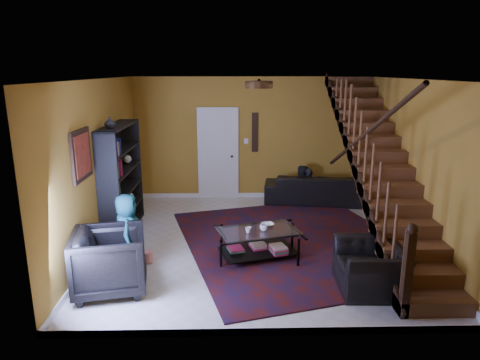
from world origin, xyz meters
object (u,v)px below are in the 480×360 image
object	(u,v)px
bookshelf	(122,181)
coffee_table	(258,242)
armchair_right	(370,267)
armchair_left	(110,261)
sofa	(315,188)

from	to	relation	value
bookshelf	coffee_table	world-z (taller)	bookshelf
bookshelf	armchair_right	size ratio (longest dim) A/B	2.05
bookshelf	coffee_table	distance (m)	2.83
armchair_left	bookshelf	bearing A→B (deg)	-2.34
bookshelf	armchair_right	distance (m)	4.57
armchair_left	armchair_right	xyz separation A→B (m)	(3.55, -0.04, -0.12)
bookshelf	sofa	size ratio (longest dim) A/B	0.89
bookshelf	armchair_left	bearing A→B (deg)	-81.05
armchair_left	armchair_right	distance (m)	3.55
bookshelf	sofa	world-z (taller)	bookshelf
sofa	bookshelf	bearing A→B (deg)	31.35
armchair_left	coffee_table	distance (m)	2.30
sofa	coffee_table	size ratio (longest dim) A/B	1.61
bookshelf	coffee_table	size ratio (longest dim) A/B	1.43
bookshelf	armchair_left	world-z (taller)	bookshelf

